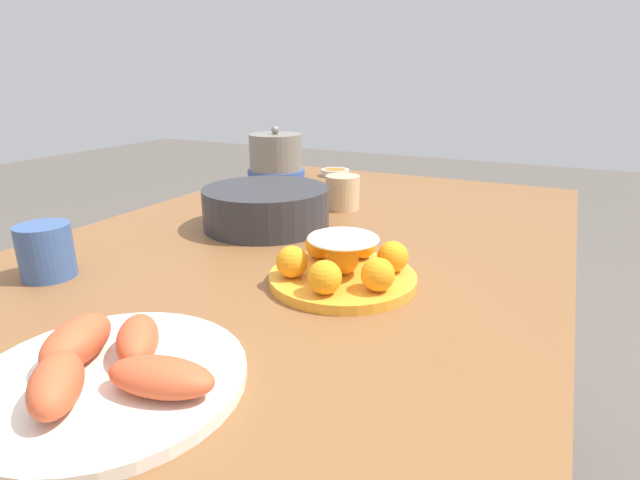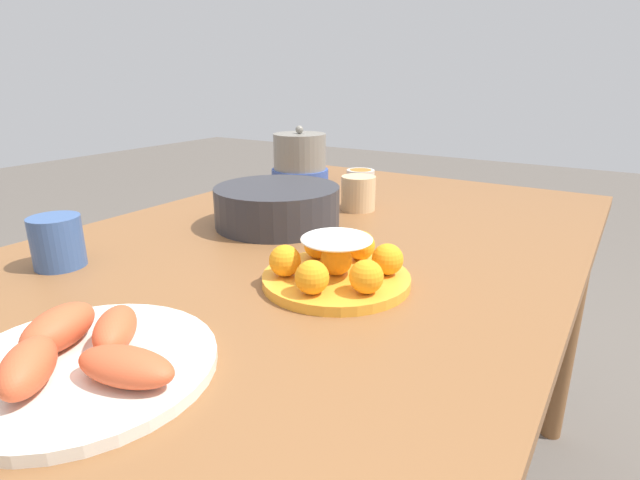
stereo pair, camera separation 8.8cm
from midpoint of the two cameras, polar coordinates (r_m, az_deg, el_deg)
name	(u,v)px [view 2 (the right image)]	position (r m, az deg, el deg)	size (l,w,h in m)	color
dining_table	(307,284)	(1.02, 1.03, -5.12)	(1.55, 0.97, 0.77)	brown
cake_plate	(337,266)	(0.79, 5.15, -3.05)	(0.24, 0.24, 0.08)	gold
serving_bowl	(277,205)	(1.09, -2.62, 4.04)	(0.27, 0.27, 0.09)	#2D2D33
sauce_bowl	(361,173)	(1.65, 6.20, 7.62)	(0.09, 0.09, 0.02)	beige
seafood_platter	(83,358)	(0.61, -21.74, -12.52)	(0.29, 0.29, 0.06)	silver
cup_near	(358,193)	(1.23, 6.45, 5.32)	(0.08, 0.08, 0.08)	#DBB27F
cup_far	(57,242)	(0.95, -25.53, -0.24)	(0.09, 0.09, 0.09)	#38568E
warming_pot	(300,159)	(1.54, -0.68, 9.22)	(0.17, 0.17, 0.17)	#334C99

